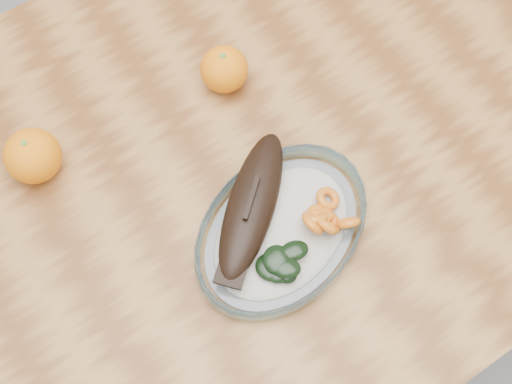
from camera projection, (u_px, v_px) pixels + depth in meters
ground at (230, 302)px, 1.56m from camera, size 3.00×3.00×0.00m
dining_table at (214, 200)px, 0.96m from camera, size 1.20×0.80×0.75m
plated_meal at (281, 228)px, 0.82m from camera, size 0.58×0.58×0.08m
orange_left at (33, 156)px, 0.84m from camera, size 0.07×0.07×0.07m
orange_right at (224, 69)px, 0.89m from camera, size 0.07×0.07×0.07m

